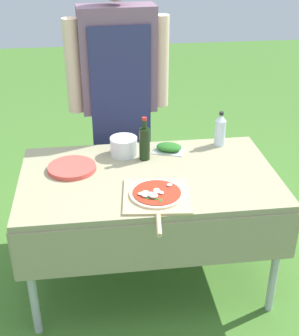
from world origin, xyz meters
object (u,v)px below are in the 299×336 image
prep_table (149,187)px  herb_container (169,148)px  person_cook (119,86)px  water_bottle (220,130)px  pizza_on_peel (157,196)px  oil_bottle (145,143)px  plate_stack (72,168)px  mixing_tub (124,146)px

prep_table → herb_container: herb_container is taller
person_cook → water_bottle: bearing=147.1°
water_bottle → pizza_on_peel: bearing=-129.8°
pizza_on_peel → oil_bottle: (-0.00, 0.44, 0.09)m
oil_bottle → herb_container: size_ratio=1.22×
pizza_on_peel → oil_bottle: size_ratio=2.00×
oil_bottle → person_cook: bearing=104.2°
person_cook → plate_stack: 0.69m
herb_container → mixing_tub: (-0.27, -0.01, 0.03)m
person_cook → mixing_tub: person_cook is taller
prep_table → pizza_on_peel: size_ratio=2.74×
water_bottle → mixing_tub: 0.60m
oil_bottle → plate_stack: oil_bottle is taller
person_cook → prep_table: bearing=96.0°
water_bottle → herb_container: water_bottle is taller
prep_table → pizza_on_peel: bearing=-87.8°
water_bottle → plate_stack: 0.94m
person_cook → mixing_tub: size_ratio=10.76×
pizza_on_peel → oil_bottle: bearing=96.6°
plate_stack → water_bottle: bearing=13.3°
pizza_on_peel → mixing_tub: size_ratio=3.22×
pizza_on_peel → plate_stack: bearing=146.5°
water_bottle → prep_table: bearing=-146.4°
oil_bottle → herb_container: 0.19m
herb_container → plate_stack: 0.60m
oil_bottle → mixing_tub: bearing=148.8°
herb_container → prep_table: bearing=-119.8°
plate_stack → person_cook: bearing=60.5°
water_bottle → plate_stack: size_ratio=0.80×
prep_table → plate_stack: size_ratio=5.24×
prep_table → pizza_on_peel: pizza_on_peel is taller
mixing_tub → plate_stack: mixing_tub is taller
pizza_on_peel → prep_table: bearing=98.3°
pizza_on_peel → plate_stack: pizza_on_peel is taller
herb_container → pizza_on_peel: bearing=-105.8°
pizza_on_peel → herb_container: bearing=80.2°
person_cook → pizza_on_peel: (0.12, -0.90, -0.29)m
pizza_on_peel → mixing_tub: mixing_tub is taller
herb_container → oil_bottle: bearing=-150.8°
pizza_on_peel → water_bottle: (0.47, 0.57, 0.09)m
prep_table → person_cook: 0.77m
water_bottle → person_cook: bearing=150.8°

